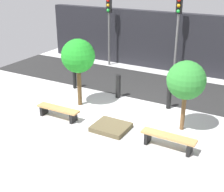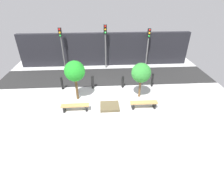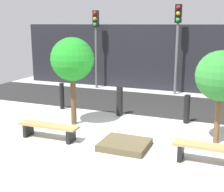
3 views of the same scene
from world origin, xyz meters
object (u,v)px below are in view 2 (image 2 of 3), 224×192
(bench_right, at_px, (144,104))
(bollard_right, at_px, (152,80))
(bollard_left, at_px, (93,82))
(planter_bed, at_px, (110,106))
(traffic_light_west, at_px, (61,41))
(bollard_center, at_px, (123,82))
(traffic_light_mid_east, at_px, (148,41))
(traffic_light_mid_west, at_px, (105,39))
(bench_left, at_px, (75,107))
(tree_behind_left_bench, at_px, (75,71))
(bollard_far_left, at_px, (62,83))
(tree_behind_right_bench, at_px, (141,73))

(bench_right, distance_m, bollard_right, 3.16)
(bench_right, distance_m, bollard_left, 4.39)
(planter_bed, distance_m, traffic_light_west, 8.19)
(traffic_light_west, bearing_deg, bollard_center, -38.73)
(bench_right, bearing_deg, planter_bed, 175.52)
(bollard_center, distance_m, traffic_light_mid_east, 5.32)
(planter_bed, height_order, bollard_left, bollard_left)
(planter_bed, xyz_separation_m, traffic_light_mid_west, (0.00, 6.74, 2.63))
(bollard_left, xyz_separation_m, traffic_light_west, (-2.77, 4.07, 2.07))
(bench_left, xyz_separation_m, bench_right, (4.33, 0.00, 0.02))
(bollard_center, distance_m, traffic_light_west, 6.84)
(traffic_light_mid_west, relative_size, traffic_light_mid_east, 1.10)
(bench_left, bearing_deg, bollard_left, 69.79)
(tree_behind_left_bench, distance_m, bollard_right, 6.00)
(planter_bed, relative_size, traffic_light_mid_east, 0.34)
(bollard_far_left, bearing_deg, traffic_light_mid_east, 28.87)
(planter_bed, height_order, tree_behind_left_bench, tree_behind_left_bench)
(tree_behind_left_bench, bearing_deg, traffic_light_west, 107.66)
(bollard_far_left, xyz_separation_m, bollard_left, (2.30, 0.00, 0.03))
(tree_behind_right_bench, height_order, traffic_light_mid_east, traffic_light_mid_east)
(bollard_left, xyz_separation_m, bollard_center, (2.30, 0.00, -0.05))
(bench_left, bearing_deg, bollard_far_left, 113.42)
(traffic_light_mid_east, bearing_deg, bollard_center, -124.23)
(traffic_light_mid_east, bearing_deg, bollard_right, -96.49)
(bollard_left, relative_size, traffic_light_mid_east, 0.29)
(planter_bed, height_order, traffic_light_mid_west, traffic_light_mid_west)
(planter_bed, relative_size, traffic_light_mid_west, 0.31)
(tree_behind_right_bench, bearing_deg, bollard_center, 125.02)
(bollard_right, xyz_separation_m, traffic_light_mid_west, (-3.46, 4.07, 2.16))
(bench_left, xyz_separation_m, bollard_left, (1.01, 2.87, 0.21))
(bench_right, distance_m, traffic_light_mid_west, 7.65)
(tree_behind_left_bench, bearing_deg, bollard_right, 14.41)
(bollard_right, height_order, traffic_light_mid_west, traffic_light_mid_west)
(bench_right, height_order, bollard_far_left, bollard_far_left)
(tree_behind_right_bench, height_order, bollard_right, tree_behind_right_bench)
(bollard_left, height_order, traffic_light_mid_east, traffic_light_mid_east)
(tree_behind_left_bench, xyz_separation_m, traffic_light_west, (-1.75, 5.51, 0.53))
(traffic_light_west, xyz_separation_m, traffic_light_mid_east, (7.84, -0.00, -0.10))
(planter_bed, bearing_deg, bollard_center, 66.68)
(planter_bed, relative_size, tree_behind_left_bench, 0.44)
(bollard_center, relative_size, traffic_light_mid_west, 0.24)
(bench_left, xyz_separation_m, tree_behind_right_bench, (4.33, 1.43, 1.51))
(bench_right, relative_size, tree_behind_right_bench, 0.70)
(tree_behind_left_bench, height_order, traffic_light_west, traffic_light_west)
(bollard_left, relative_size, traffic_light_west, 0.28)
(bench_right, distance_m, planter_bed, 2.19)
(traffic_light_mid_west, xyz_separation_m, traffic_light_mid_east, (3.92, -0.00, -0.23))
(planter_bed, xyz_separation_m, bollard_right, (3.46, 2.67, 0.46))
(tree_behind_right_bench, distance_m, traffic_light_mid_west, 5.99)
(planter_bed, distance_m, traffic_light_mid_west, 7.23)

